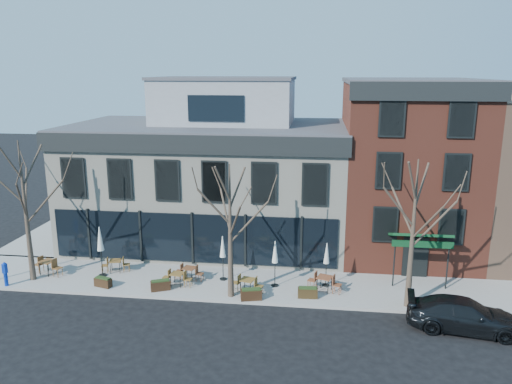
# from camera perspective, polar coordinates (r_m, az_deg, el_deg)

# --- Properties ---
(ground) EXTENTS (120.00, 120.00, 0.00)m
(ground) POSITION_cam_1_polar(r_m,az_deg,el_deg) (30.93, -7.14, -8.54)
(ground) COLOR black
(ground) RESTS_ON ground
(sidewalk_front) EXTENTS (33.50, 4.70, 0.15)m
(sidewalk_front) POSITION_cam_1_polar(r_m,az_deg,el_deg) (28.35, -1.74, -10.42)
(sidewalk_front) COLOR gray
(sidewalk_front) RESTS_ON ground
(sidewalk_side) EXTENTS (4.50, 12.00, 0.15)m
(sidewalk_side) POSITION_cam_1_polar(r_m,az_deg,el_deg) (40.18, -20.76, -3.95)
(sidewalk_side) COLOR gray
(sidewalk_side) RESTS_ON ground
(corner_building) EXTENTS (18.39, 10.39, 11.10)m
(corner_building) POSITION_cam_1_polar(r_m,az_deg,el_deg) (34.26, -5.18, 1.98)
(corner_building) COLOR beige
(corner_building) RESTS_ON ground
(red_brick_building) EXTENTS (8.20, 11.78, 11.18)m
(red_brick_building) POSITION_cam_1_polar(r_m,az_deg,el_deg) (33.70, 16.78, 2.84)
(red_brick_building) COLOR brown
(red_brick_building) RESTS_ON ground
(tree_corner) EXTENTS (3.93, 3.98, 7.92)m
(tree_corner) POSITION_cam_1_polar(r_m,az_deg,el_deg) (30.08, -24.82, -1.85)
(tree_corner) COLOR #382B21
(tree_corner) RESTS_ON sidewalk_front
(tree_mid) EXTENTS (3.50, 3.55, 7.04)m
(tree_mid) POSITION_cam_1_polar(r_m,az_deg,el_deg) (25.43, -2.94, -4.34)
(tree_mid) COLOR #382B21
(tree_mid) RESTS_ON sidewalk_front
(tree_right) EXTENTS (3.72, 3.77, 7.48)m
(tree_right) POSITION_cam_1_polar(r_m,az_deg,el_deg) (25.42, 17.51, -4.45)
(tree_right) COLOR #382B21
(tree_right) RESTS_ON sidewalk_front
(parked_sedan) EXTENTS (5.33, 2.74, 1.48)m
(parked_sedan) POSITION_cam_1_polar(r_m,az_deg,el_deg) (25.46, 22.71, -12.85)
(parked_sedan) COLOR black
(parked_sedan) RESTS_ON ground
(call_box) EXTENTS (0.28, 0.28, 1.40)m
(call_box) POSITION_cam_1_polar(r_m,az_deg,el_deg) (30.83, -26.74, -8.28)
(call_box) COLOR #0D30A9
(call_box) RESTS_ON sidewalk_front
(cafe_set_0) EXTENTS (1.97, 0.99, 1.01)m
(cafe_set_0) POSITION_cam_1_polar(r_m,az_deg,el_deg) (31.56, -22.70, -7.78)
(cafe_set_0) COLOR brown
(cafe_set_0) RESTS_ON sidewalk_front
(cafe_set_1) EXTENTS (1.71, 0.81, 0.88)m
(cafe_set_1) POSITION_cam_1_polar(r_m,az_deg,el_deg) (30.64, -15.75, -7.99)
(cafe_set_1) COLOR brown
(cafe_set_1) RESTS_ON sidewalk_front
(cafe_set_2) EXTENTS (1.72, 0.75, 0.89)m
(cafe_set_2) POSITION_cam_1_polar(r_m,az_deg,el_deg) (28.07, -8.99, -9.66)
(cafe_set_2) COLOR brown
(cafe_set_2) RESTS_ON sidewalk_front
(cafe_set_3) EXTENTS (1.73, 0.78, 0.89)m
(cafe_set_3) POSITION_cam_1_polar(r_m,az_deg,el_deg) (28.73, -7.63, -9.05)
(cafe_set_3) COLOR brown
(cafe_set_3) RESTS_ON sidewalk_front
(cafe_set_4) EXTENTS (1.81, 0.86, 0.93)m
(cafe_set_4) POSITION_cam_1_polar(r_m,az_deg,el_deg) (26.94, -0.98, -10.48)
(cafe_set_4) COLOR brown
(cafe_set_4) RESTS_ON sidewalk_front
(cafe_set_5) EXTENTS (1.92, 1.07, 0.99)m
(cafe_set_5) POSITION_cam_1_polar(r_m,az_deg,el_deg) (27.34, 7.83, -10.16)
(cafe_set_5) COLOR brown
(cafe_set_5) RESTS_ON sidewalk_front
(umbrella_0) EXTENTS (0.47, 0.47, 2.95)m
(umbrella_0) POSITION_cam_1_polar(r_m,az_deg,el_deg) (29.74, -17.38, -5.42)
(umbrella_0) COLOR black
(umbrella_0) RESTS_ON sidewalk_front
(umbrella_2) EXTENTS (0.41, 0.41, 2.59)m
(umbrella_2) POSITION_cam_1_polar(r_m,az_deg,el_deg) (28.05, -3.83, -6.51)
(umbrella_2) COLOR black
(umbrella_2) RESTS_ON sidewalk_front
(umbrella_3) EXTENTS (0.42, 0.42, 2.60)m
(umbrella_3) POSITION_cam_1_polar(r_m,az_deg,el_deg) (27.20, 2.20, -7.13)
(umbrella_3) COLOR black
(umbrella_3) RESTS_ON sidewalk_front
(umbrella_4) EXTENTS (0.40, 0.40, 2.49)m
(umbrella_4) POSITION_cam_1_polar(r_m,az_deg,el_deg) (27.51, 8.08, -7.20)
(umbrella_4) COLOR black
(umbrella_4) RESTS_ON sidewalk_front
(planter_0) EXTENTS (1.03, 0.63, 0.54)m
(planter_0) POSITION_cam_1_polar(r_m,az_deg,el_deg) (28.93, -17.08, -9.81)
(planter_0) COLOR black
(planter_0) RESTS_ON sidewalk_front
(planter_1) EXTENTS (1.10, 0.79, 0.57)m
(planter_1) POSITION_cam_1_polar(r_m,az_deg,el_deg) (27.76, -10.87, -10.41)
(planter_1) COLOR black
(planter_1) RESTS_ON sidewalk_front
(planter_2) EXTENTS (1.15, 0.67, 0.61)m
(planter_2) POSITION_cam_1_polar(r_m,az_deg,el_deg) (26.24, -0.55, -11.59)
(planter_2) COLOR #321E10
(planter_2) RESTS_ON sidewalk_front
(planter_3) EXTENTS (1.04, 0.46, 0.57)m
(planter_3) POSITION_cam_1_polar(r_m,az_deg,el_deg) (26.60, 5.93, -11.34)
(planter_3) COLOR #312410
(planter_3) RESTS_ON sidewalk_front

